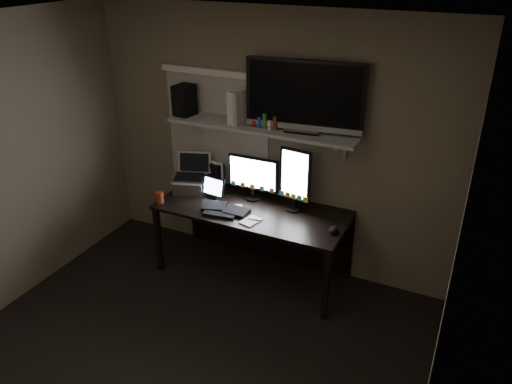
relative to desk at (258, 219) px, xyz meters
The scene contains 21 objects.
floor 1.64m from the desk, 90.00° to the right, with size 3.60×3.60×0.00m, color black.
ceiling 2.49m from the desk, 90.00° to the right, with size 3.60×3.60×0.00m, color silver.
back_wall 0.74m from the desk, 90.00° to the left, with size 3.60×3.60×0.00m, color #6A5F4C.
right_wall 2.47m from the desk, 40.70° to the right, with size 3.60×3.60×0.00m, color #6A5F4C.
window_blinds 0.96m from the desk, 156.69° to the left, with size 1.10×0.02×1.10m, color beige.
desk is the anchor object (origin of this frame).
wall_shelf 0.91m from the desk, 90.00° to the left, with size 1.80×0.35×0.03m, color #A1A29D.
monitor_landscape 0.41m from the desk, 138.42° to the left, with size 0.51×0.05×0.44m, color black.
monitor_portrait 0.60m from the desk, ahead, with size 0.31×0.06×0.61m, color black.
keyboard 0.38m from the desk, 129.89° to the right, with size 0.46×0.18×0.03m, color black.
mouse 0.86m from the desk, 14.00° to the right, with size 0.07×0.11×0.04m, color black.
notepad 0.40m from the desk, 74.53° to the right, with size 0.13×0.19×0.01m, color white.
tablet 0.52m from the desk, behind, with size 0.25×0.10×0.22m, color black.
file_sorter 0.67m from the desk, 165.39° to the left, with size 0.22×0.10×0.28m, color black.
laptop 0.81m from the desk, behind, with size 0.33×0.27×0.37m, color #B8B7BC.
cup 0.96m from the desk, 155.65° to the right, with size 0.07×0.07×0.11m, color maroon.
sticky_notes 0.38m from the desk, 138.75° to the right, with size 0.31×0.23×0.00m, color yellow, non-canonical shape.
tv 1.30m from the desk, 15.63° to the left, with size 1.03×0.19×0.62m, color black.
game_console 1.11m from the desk, 156.69° to the left, with size 0.08×0.26×0.30m, color silver.
speaker 1.34m from the desk, behind, with size 0.16×0.19×0.29m, color black.
bottles 1.00m from the desk, 32.37° to the left, with size 0.21×0.05×0.14m, color #A50F0C, non-canonical shape.
Camera 1 is at (1.80, -2.28, 2.94)m, focal length 35.00 mm.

